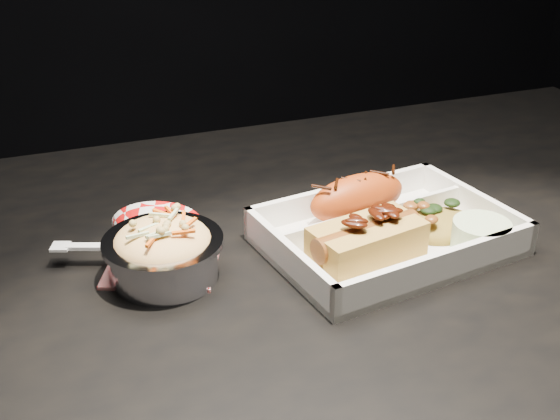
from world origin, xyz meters
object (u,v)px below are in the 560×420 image
object	(u,v)px
food_tray	(386,237)
napkin_fork	(150,250)
dining_table	(344,324)
hotdog	(367,240)
foil_coleslaw_cup	(163,249)
fried_pastry	(357,197)

from	to	relation	value
food_tray	napkin_fork	size ratio (longest dim) A/B	1.57
dining_table	napkin_fork	size ratio (longest dim) A/B	6.89
dining_table	hotdog	xyz separation A→B (m)	(0.00, -0.03, 0.12)
hotdog	napkin_fork	distance (m)	0.22
foil_coleslaw_cup	napkin_fork	bearing A→B (deg)	106.54
foil_coleslaw_cup	napkin_fork	size ratio (longest dim) A/B	0.68
dining_table	hotdog	bearing A→B (deg)	-81.56
fried_pastry	napkin_fork	bearing A→B (deg)	-179.18
food_tray	fried_pastry	size ratio (longest dim) A/B	2.28
food_tray	foil_coleslaw_cup	bearing A→B (deg)	166.32
food_tray	hotdog	size ratio (longest dim) A/B	2.23
dining_table	fried_pastry	xyz separation A→B (m)	(0.04, 0.06, 0.12)
food_tray	foil_coleslaw_cup	size ratio (longest dim) A/B	2.32
fried_pastry	foil_coleslaw_cup	distance (m)	0.23
food_tray	fried_pastry	xyz separation A→B (m)	(-0.01, 0.05, 0.02)
food_tray	hotdog	bearing A→B (deg)	-149.23
fried_pastry	napkin_fork	size ratio (longest dim) A/B	0.69
dining_table	hotdog	world-z (taller)	hotdog
foil_coleslaw_cup	napkin_fork	xyz separation A→B (m)	(-0.01, 0.03, -0.02)
hotdog	napkin_fork	world-z (taller)	napkin_fork
fried_pastry	hotdog	distance (m)	0.09
foil_coleslaw_cup	fried_pastry	bearing A→B (deg)	8.35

